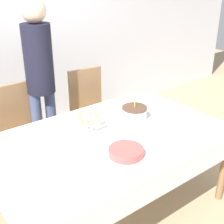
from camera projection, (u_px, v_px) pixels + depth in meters
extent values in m
plane|color=tan|center=(110.00, 206.00, 2.84)|extent=(12.00, 12.00, 0.00)
cube|color=silver|center=(13.00, 28.00, 3.59)|extent=(8.00, 0.05, 2.70)
cube|color=white|center=(110.00, 137.00, 2.54)|extent=(1.88, 1.19, 0.03)
cube|color=white|center=(110.00, 147.00, 2.58)|extent=(1.91, 1.22, 0.21)
cylinder|color=olive|center=(224.00, 167.00, 2.80)|extent=(0.06, 0.06, 0.70)
cylinder|color=olive|center=(143.00, 124.00, 3.57)|extent=(0.06, 0.06, 0.70)
cube|color=olive|center=(22.00, 141.00, 3.02)|extent=(0.43, 0.43, 0.04)
cube|color=olive|center=(11.00, 109.00, 3.05)|extent=(0.40, 0.04, 0.50)
cylinder|color=olive|center=(50.00, 163.00, 3.10)|extent=(0.04, 0.04, 0.43)
cylinder|color=olive|center=(15.00, 177.00, 2.89)|extent=(0.04, 0.04, 0.43)
cylinder|color=olive|center=(34.00, 148.00, 3.35)|extent=(0.04, 0.04, 0.43)
cylinder|color=olive|center=(1.00, 160.00, 3.15)|extent=(0.04, 0.04, 0.43)
cube|color=olive|center=(94.00, 118.00, 3.50)|extent=(0.46, 0.46, 0.04)
cube|color=olive|center=(85.00, 90.00, 3.53)|extent=(0.40, 0.08, 0.50)
cylinder|color=olive|center=(116.00, 138.00, 3.54)|extent=(0.04, 0.04, 0.43)
cylinder|color=olive|center=(88.00, 147.00, 3.37)|extent=(0.04, 0.04, 0.43)
cylinder|color=olive|center=(100.00, 126.00, 3.82)|extent=(0.04, 0.04, 0.43)
cylinder|color=olive|center=(74.00, 134.00, 3.65)|extent=(0.04, 0.04, 0.43)
cylinder|color=white|center=(134.00, 114.00, 2.81)|extent=(0.22, 0.22, 0.10)
cylinder|color=#4C3323|center=(135.00, 108.00, 2.79)|extent=(0.23, 0.23, 0.02)
cylinder|color=yellow|center=(135.00, 104.00, 2.77)|extent=(0.01, 0.01, 0.06)
sphere|color=#F9CC4C|center=(135.00, 100.00, 2.76)|extent=(0.01, 0.01, 0.01)
cylinder|color=silver|center=(88.00, 131.00, 2.61)|extent=(0.29, 0.29, 0.01)
cylinder|color=silver|center=(96.00, 127.00, 2.66)|extent=(0.05, 0.05, 0.00)
cylinder|color=silver|center=(96.00, 123.00, 2.64)|extent=(0.01, 0.01, 0.08)
cone|color=#E0CC72|center=(96.00, 113.00, 2.60)|extent=(0.04, 0.04, 0.08)
cylinder|color=silver|center=(91.00, 126.00, 2.68)|extent=(0.05, 0.05, 0.00)
cylinder|color=silver|center=(90.00, 121.00, 2.66)|extent=(0.01, 0.01, 0.08)
cone|color=#E0CC72|center=(90.00, 112.00, 2.63)|extent=(0.04, 0.04, 0.08)
cylinder|color=silver|center=(81.00, 125.00, 2.69)|extent=(0.05, 0.05, 0.00)
cylinder|color=silver|center=(81.00, 121.00, 2.67)|extent=(0.01, 0.01, 0.08)
cone|color=#E0CC72|center=(80.00, 112.00, 2.63)|extent=(0.04, 0.04, 0.08)
cylinder|color=silver|center=(79.00, 130.00, 2.62)|extent=(0.05, 0.05, 0.00)
cylinder|color=silver|center=(79.00, 125.00, 2.60)|extent=(0.01, 0.01, 0.08)
cone|color=#E0CC72|center=(78.00, 116.00, 2.56)|extent=(0.04, 0.04, 0.08)
cylinder|color=silver|center=(81.00, 133.00, 2.56)|extent=(0.05, 0.05, 0.00)
cylinder|color=silver|center=(81.00, 128.00, 2.54)|extent=(0.01, 0.01, 0.08)
cone|color=#E0CC72|center=(81.00, 119.00, 2.51)|extent=(0.04, 0.04, 0.08)
cylinder|color=silver|center=(87.00, 134.00, 2.55)|extent=(0.05, 0.05, 0.00)
cylinder|color=silver|center=(87.00, 129.00, 2.53)|extent=(0.01, 0.01, 0.08)
cone|color=#E0CC72|center=(86.00, 120.00, 2.49)|extent=(0.04, 0.04, 0.08)
cylinder|color=silver|center=(93.00, 134.00, 2.54)|extent=(0.05, 0.05, 0.00)
cylinder|color=silver|center=(93.00, 129.00, 2.53)|extent=(0.01, 0.01, 0.08)
cone|color=#E0CC72|center=(92.00, 120.00, 2.49)|extent=(0.04, 0.04, 0.08)
cylinder|color=silver|center=(99.00, 131.00, 2.59)|extent=(0.05, 0.05, 0.00)
cylinder|color=silver|center=(98.00, 127.00, 2.57)|extent=(0.01, 0.01, 0.08)
cone|color=#E0CC72|center=(98.00, 117.00, 2.54)|extent=(0.04, 0.04, 0.08)
cylinder|color=#CC4C47|center=(126.00, 155.00, 2.27)|extent=(0.26, 0.26, 0.01)
cylinder|color=#CC4C47|center=(126.00, 154.00, 2.27)|extent=(0.26, 0.26, 0.01)
cylinder|color=#CC4C47|center=(126.00, 153.00, 2.27)|extent=(0.26, 0.26, 0.01)
cylinder|color=#CC4C47|center=(126.00, 152.00, 2.26)|extent=(0.26, 0.26, 0.01)
cylinder|color=#CC4C47|center=(126.00, 151.00, 2.26)|extent=(0.26, 0.26, 0.01)
cylinder|color=#CC4C47|center=(126.00, 151.00, 2.26)|extent=(0.26, 0.26, 0.01)
cylinder|color=#CC4C47|center=(126.00, 150.00, 2.26)|extent=(0.26, 0.26, 0.01)
cylinder|color=#CC4C47|center=(126.00, 149.00, 2.25)|extent=(0.26, 0.26, 0.01)
cube|color=silver|center=(148.00, 127.00, 2.67)|extent=(0.30, 0.07, 0.00)
cube|color=silver|center=(69.00, 159.00, 2.21)|extent=(0.17, 0.06, 0.02)
cube|color=#8CC6E0|center=(63.00, 147.00, 2.36)|extent=(0.15, 0.15, 0.01)
cylinder|color=#3F4C72|center=(38.00, 131.00, 3.27)|extent=(0.11, 0.11, 0.85)
cylinder|color=#3F4C72|center=(52.00, 127.00, 3.36)|extent=(0.11, 0.11, 0.85)
cylinder|color=black|center=(38.00, 59.00, 3.00)|extent=(0.28, 0.28, 0.67)
sphere|color=#D8B293|center=(33.00, 10.00, 2.81)|extent=(0.23, 0.23, 0.23)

